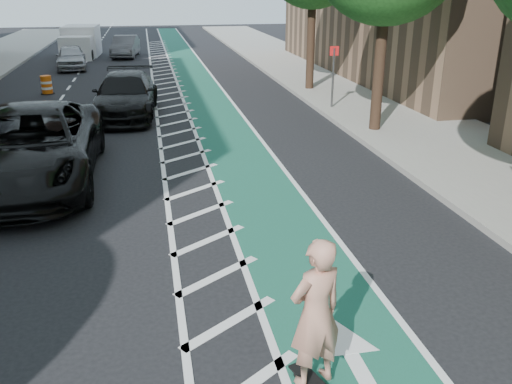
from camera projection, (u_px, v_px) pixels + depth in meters
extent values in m
plane|color=black|center=(129.00, 285.00, 9.04)|extent=(120.00, 120.00, 0.00)
cube|color=#164F36|center=(223.00, 129.00, 18.73)|extent=(2.00, 90.00, 0.01)
cube|color=silver|center=(180.00, 131.00, 18.46)|extent=(1.40, 90.00, 0.01)
cube|color=gray|center=(398.00, 118.00, 19.89)|extent=(5.00, 90.00, 0.15)
cube|color=gray|center=(335.00, 121.00, 19.44)|extent=(0.12, 90.00, 0.16)
cylinder|color=#382619|center=(385.00, 69.00, 17.00)|extent=(0.36, 0.36, 4.40)
cylinder|color=#382619|center=(311.00, 43.00, 24.32)|extent=(0.36, 0.36, 4.40)
cylinder|color=#4C4C4C|center=(333.00, 80.00, 20.96)|extent=(0.08, 0.08, 2.40)
cube|color=red|center=(334.00, 51.00, 20.57)|extent=(0.35, 0.02, 0.35)
cube|color=black|center=(313.00, 382.00, 6.72)|extent=(0.45, 0.81, 0.03)
cylinder|color=black|center=(296.00, 375.00, 6.91)|extent=(0.05, 0.07, 0.06)
cylinder|color=black|center=(306.00, 371.00, 6.99)|extent=(0.05, 0.07, 0.06)
imported|color=tan|center=(316.00, 314.00, 6.36)|extent=(0.82, 0.66, 1.95)
imported|color=black|center=(30.00, 147.00, 13.34)|extent=(3.15, 6.80, 1.89)
imported|color=black|center=(125.00, 95.00, 20.25)|extent=(2.61, 5.56, 1.57)
imported|color=#9E9EA4|center=(71.00, 57.00, 31.49)|extent=(1.99, 4.13, 1.36)
imported|color=#58585D|center=(125.00, 46.00, 36.64)|extent=(1.96, 4.38, 1.40)
cube|color=white|center=(82.00, 41.00, 37.22)|extent=(2.36, 3.31, 2.00)
cube|color=white|center=(77.00, 48.00, 35.10)|extent=(2.08, 1.70, 1.50)
cylinder|color=black|center=(62.00, 56.00, 34.76)|extent=(0.29, 0.71, 0.70)
cylinder|color=black|center=(91.00, 55.00, 35.00)|extent=(0.29, 0.71, 0.70)
cylinder|color=black|center=(72.00, 49.00, 38.08)|extent=(0.29, 0.71, 0.70)
cylinder|color=black|center=(98.00, 49.00, 38.32)|extent=(0.29, 0.71, 0.70)
cylinder|color=#EB480C|center=(21.00, 199.00, 11.48)|extent=(0.49, 0.49, 0.85)
cylinder|color=silver|center=(22.00, 206.00, 11.53)|extent=(0.50, 0.50, 0.11)
cylinder|color=silver|center=(20.00, 194.00, 11.44)|extent=(0.50, 0.50, 0.11)
cylinder|color=black|center=(24.00, 217.00, 11.63)|extent=(0.62, 0.62, 0.04)
cylinder|color=#DF560B|center=(75.00, 119.00, 18.20)|extent=(0.50, 0.50, 0.86)
cylinder|color=silver|center=(76.00, 123.00, 18.25)|extent=(0.51, 0.51, 0.12)
cylinder|color=silver|center=(75.00, 116.00, 18.15)|extent=(0.51, 0.51, 0.12)
cylinder|color=black|center=(77.00, 131.00, 18.35)|extent=(0.63, 0.63, 0.04)
cylinder|color=#DD580B|center=(47.00, 85.00, 24.45)|extent=(0.48, 0.48, 0.82)
cylinder|color=silver|center=(47.00, 88.00, 24.50)|extent=(0.48, 0.48, 0.11)
cylinder|color=silver|center=(46.00, 82.00, 24.41)|extent=(0.48, 0.48, 0.11)
cylinder|color=black|center=(48.00, 94.00, 24.59)|extent=(0.60, 0.60, 0.04)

